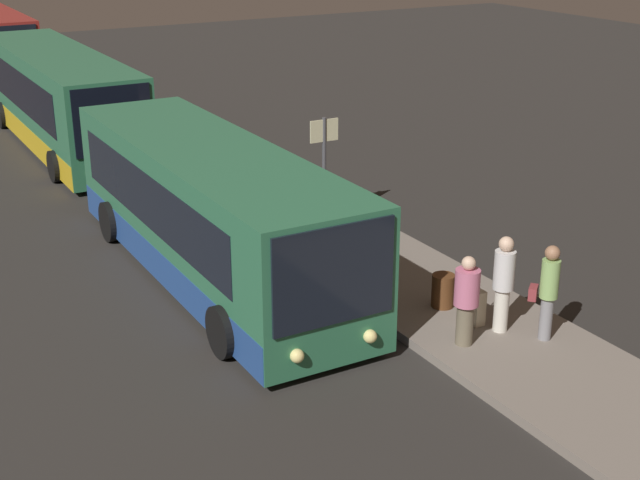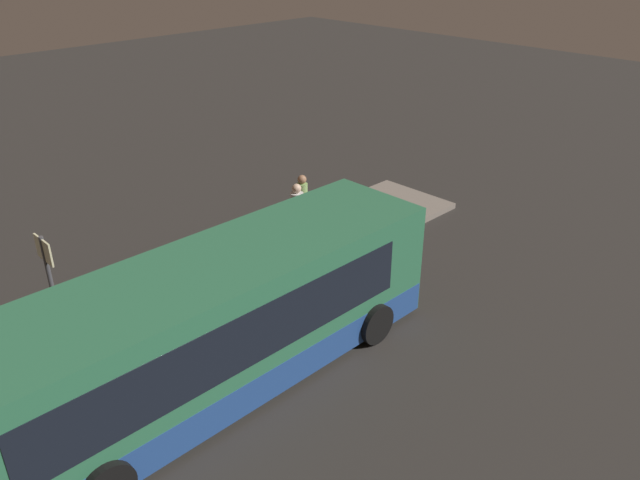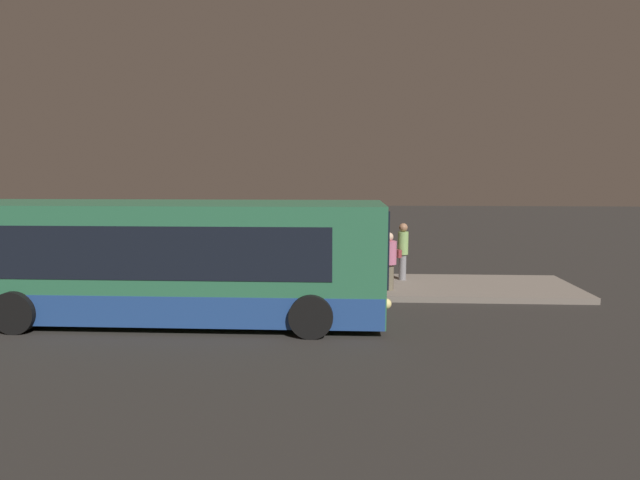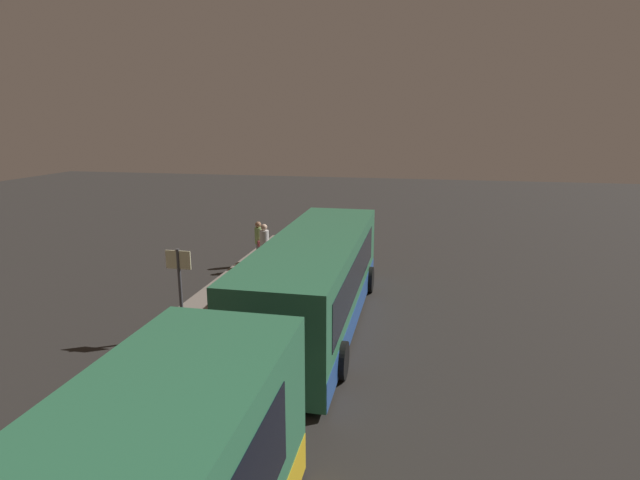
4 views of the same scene
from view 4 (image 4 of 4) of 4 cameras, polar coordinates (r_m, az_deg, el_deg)
ground at (r=16.65m, az=-0.16°, el=-8.35°), size 80.00×80.00×0.00m
platform at (r=17.47m, az=-10.24°, el=-7.19°), size 20.00×2.99×0.18m
bus_lead at (r=15.22m, az=-0.46°, el=-4.89°), size 10.18×2.84×2.81m
passenger_boarding at (r=21.81m, az=-7.02°, el=0.05°), size 0.57×0.55×1.78m
passenger_waiting at (r=20.94m, az=-3.96°, el=-0.75°), size 0.62×0.62×1.66m
passenger_with_bags at (r=21.08m, az=-6.37°, el=-0.37°), size 0.51×0.51×1.82m
suitcase at (r=20.76m, az=-6.14°, el=-2.46°), size 0.38×0.22×0.91m
sign_post at (r=14.84m, az=-15.76°, el=-4.30°), size 0.10×0.75×2.50m
trash_bin at (r=19.93m, az=-6.73°, el=-3.19°), size 0.44×0.44×0.65m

